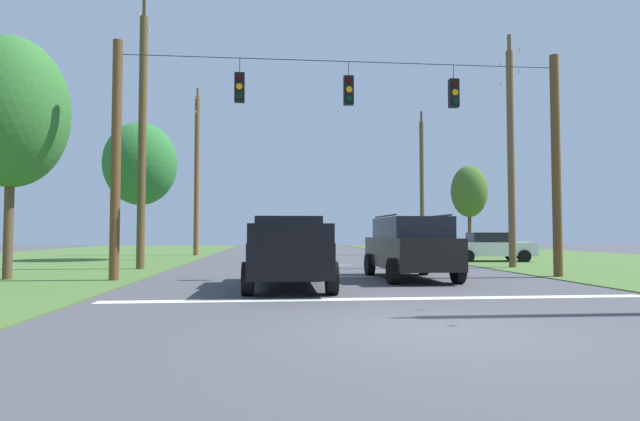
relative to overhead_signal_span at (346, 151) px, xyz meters
name	(u,v)px	position (x,y,z in m)	size (l,w,h in m)	color
ground_plane	(434,330)	(0.08, -8.79, -4.15)	(120.00, 120.00, 0.00)	#47474C
shoulder_grass_right	(635,264)	(14.63, 6.21, -4.13)	(16.00, 80.00, 0.03)	#476930
stop_bar_stripe	(382,299)	(0.08, -5.05, -4.14)	(12.44, 0.45, 0.01)	white
lane_dash_0	(344,277)	(0.08, 0.95, -4.14)	(0.15, 2.50, 0.01)	white
lane_dash_1	(325,265)	(0.08, 7.23, -4.14)	(0.15, 2.50, 0.01)	white
lane_dash_2	(313,258)	(0.08, 14.13, -4.14)	(0.15, 2.50, 0.01)	white
overhead_signal_span	(346,151)	(0.00, 0.00, 0.00)	(14.75, 0.31, 7.57)	brown
pickup_truck	(289,252)	(-1.92, -2.22, -3.18)	(2.34, 5.43, 1.95)	black
suv_black	(410,246)	(2.06, -0.21, -3.09)	(2.28, 4.83, 2.05)	black
distant_car_crossing_white	(490,247)	(8.97, 9.39, -3.36)	(4.46, 2.36, 1.52)	silver
utility_pole_mid_right	(511,152)	(7.90, 4.70, 0.84)	(0.30, 1.89, 10.16)	brown
utility_pole_far_right	(422,186)	(7.87, 17.78, 0.61)	(0.29, 1.89, 9.90)	brown
utility_pole_mid_left	(142,138)	(-7.72, 5.12, 1.24)	(0.33, 1.85, 11.21)	brown
utility_pole_far_left	(197,173)	(-7.38, 18.28, 1.39)	(0.34, 1.65, 11.25)	brown
tree_roadside_right	(140,164)	(-9.60, 12.46, 1.16)	(3.94, 3.94, 7.60)	brown
tree_roadside_far_right	(469,192)	(11.54, 18.59, 0.28)	(2.55, 2.55, 6.28)	brown
tree_roadside_left	(12,112)	(-10.68, 0.63, 1.20)	(3.47, 3.47, 7.78)	brown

